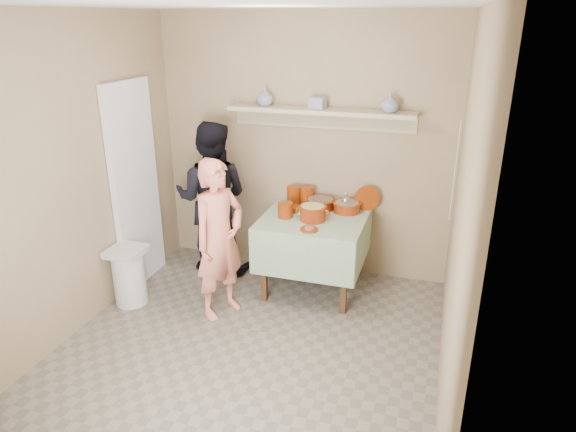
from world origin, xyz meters
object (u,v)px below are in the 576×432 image
at_px(serving_table, 314,228).
at_px(person_helper, 212,199).
at_px(person_cook, 219,239).
at_px(trash_bin, 129,275).
at_px(cazuela_rice, 313,212).

bearing_deg(serving_table, person_helper, 175.60).
relative_size(person_cook, serving_table, 1.49).
xyz_separation_m(person_helper, trash_bin, (-0.46, -0.87, -0.51)).
height_order(person_helper, trash_bin, person_helper).
distance_m(person_helper, serving_table, 1.12).
height_order(serving_table, trash_bin, serving_table).
xyz_separation_m(person_cook, person_helper, (-0.43, 0.77, 0.07)).
xyz_separation_m(person_cook, trash_bin, (-0.89, -0.10, -0.44)).
height_order(person_cook, trash_bin, person_cook).
bearing_deg(person_cook, serving_table, -19.94).
bearing_deg(serving_table, trash_bin, -153.35).
xyz_separation_m(person_helper, serving_table, (1.11, -0.09, -0.15)).
relative_size(person_helper, cazuela_rice, 4.82).
height_order(person_cook, person_helper, person_helper).
bearing_deg(trash_bin, person_helper, 61.99).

